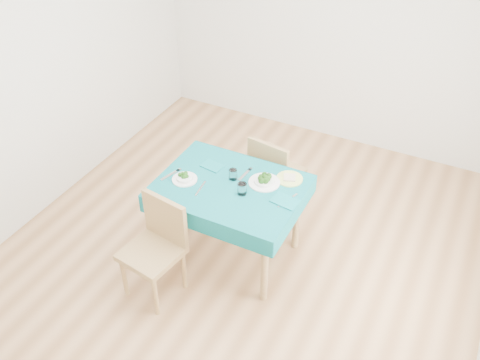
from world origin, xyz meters
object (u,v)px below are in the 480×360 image
at_px(chair_near, 150,245).
at_px(bowl_far, 264,179).
at_px(side_plate, 289,179).
at_px(table, 230,221).
at_px(bowl_near, 185,177).
at_px(chair_far, 278,166).

height_order(chair_near, bowl_far, chair_near).
relative_size(chair_near, bowl_far, 4.06).
bearing_deg(side_plate, table, -143.82).
relative_size(chair_near, bowl_near, 5.03).
bearing_deg(chair_near, side_plate, 60.77).
relative_size(table, bowl_near, 5.58).
height_order(table, bowl_near, bowl_near).
bearing_deg(bowl_far, chair_far, 102.04).
bearing_deg(side_plate, bowl_far, -139.41).
xyz_separation_m(bowl_near, bowl_far, (0.59, 0.25, 0.01)).
bearing_deg(table, side_plate, 36.18).
bearing_deg(bowl_near, bowl_far, 23.10).
height_order(chair_far, side_plate, chair_far).
distance_m(chair_far, bowl_far, 0.67).
relative_size(table, chair_far, 1.13).
height_order(chair_far, bowl_near, chair_far).
bearing_deg(chair_near, chair_far, 80.77).
xyz_separation_m(table, chair_near, (-0.34, -0.66, 0.14)).
bearing_deg(chair_near, bowl_far, 63.19).
xyz_separation_m(chair_near, bowl_far, (0.58, 0.81, 0.28)).
bearing_deg(table, chair_near, -117.65).
relative_size(bowl_far, side_plate, 1.17).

